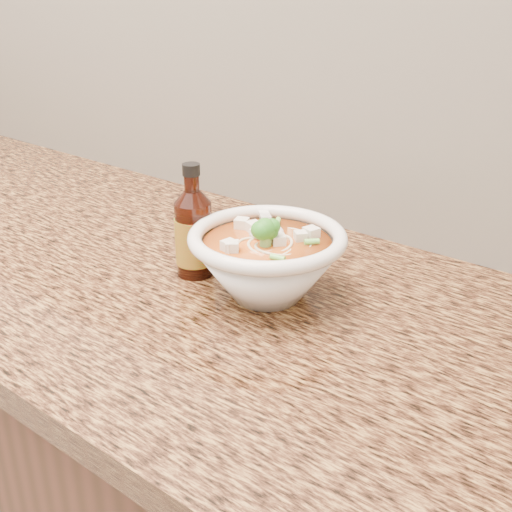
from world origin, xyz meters
The scene contains 4 objects.
cabinet centered at (0.00, 1.68, 0.43)m, with size 4.00×0.65×0.86m, color #311C0E.
counter_slab centered at (0.00, 1.68, 0.88)m, with size 4.00×0.68×0.04m, color olive.
soup_bowl centered at (0.39, 1.69, 0.95)m, with size 0.22×0.22×0.12m.
hot_sauce_bottle centered at (0.26, 1.68, 0.97)m, with size 0.06×0.06×0.17m.
Camera 1 is at (0.88, 1.04, 1.34)m, focal length 45.00 mm.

